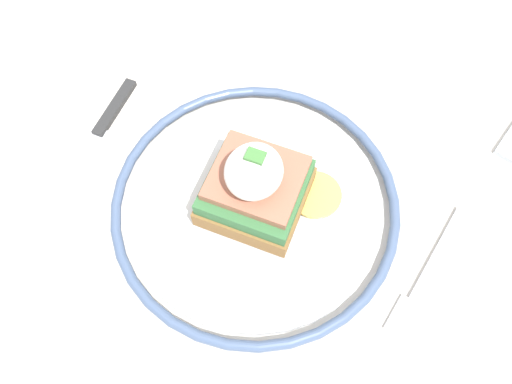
# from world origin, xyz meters

# --- Properties ---
(ground_plane) EXTENTS (6.00, 6.00, 0.00)m
(ground_plane) POSITION_xyz_m (0.00, 0.00, 0.00)
(ground_plane) COLOR #9E9993
(dining_table) EXTENTS (0.88, 0.65, 0.75)m
(dining_table) POSITION_xyz_m (0.00, 0.00, 0.61)
(dining_table) COLOR beige
(dining_table) RESTS_ON ground_plane
(plate) EXTENTS (0.28, 0.28, 0.02)m
(plate) POSITION_xyz_m (-0.00, 0.06, 0.76)
(plate) COLOR white
(plate) RESTS_ON dining_table
(sandwich) EXTENTS (0.12, 0.10, 0.09)m
(sandwich) POSITION_xyz_m (0.00, 0.06, 0.80)
(sandwich) COLOR olive
(sandwich) RESTS_ON plate
(fork) EXTENTS (0.05, 0.14, 0.00)m
(fork) POSITION_xyz_m (-0.17, 0.07, 0.76)
(fork) COLOR silver
(fork) RESTS_ON dining_table
(knife) EXTENTS (0.02, 0.19, 0.01)m
(knife) POSITION_xyz_m (0.19, 0.05, 0.76)
(knife) COLOR #2D2D2D
(knife) RESTS_ON dining_table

